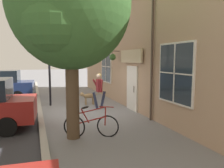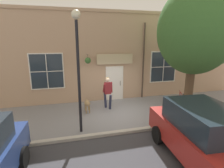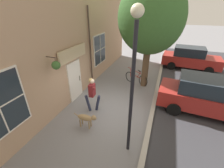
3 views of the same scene
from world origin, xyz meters
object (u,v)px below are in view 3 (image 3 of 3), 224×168
Objects in this scene: dog_on_leash at (86,118)px; street_lamp at (133,70)px; parked_car_mid_block at (206,96)px; street_tree_by_curb at (152,20)px; parked_car_far_end at (190,58)px; pedestrian_walking at (92,92)px; leaning_bicycle at (136,78)px.

dog_on_leash is 0.23× the size of street_lamp.
street_tree_by_curb is at bearing 149.18° from parked_car_mid_block.
street_tree_by_curb is at bearing 92.69° from street_lamp.
dog_on_leash is at bearing 166.00° from street_lamp.
dog_on_leash is 10.13m from parked_car_far_end.
pedestrian_walking is 1.08× the size of leaning_bicycle.
leaning_bicycle is (1.06, 4.78, -0.09)m from dog_on_leash.
street_lamp reaches higher than parked_car_far_end.
pedestrian_walking is 0.39× the size of parked_car_far_end.
street_tree_by_curb is 3.63m from leaning_bicycle.
street_tree_by_curb reaches higher than parked_car_far_end.
leaning_bicycle is 0.35× the size of street_lamp.
parked_car_mid_block is (5.02, 1.77, -0.17)m from pedestrian_walking.
leaning_bicycle is 0.37× the size of parked_car_far_end.
street_tree_by_curb is (1.66, 4.75, 3.48)m from dog_on_leash.
dog_on_leash is 4.90m from leaning_bicycle.
parked_car_mid_block reaches higher than leaning_bicycle.
street_tree_by_curb reaches higher than leaning_bicycle.
street_tree_by_curb is 1.30× the size of street_lamp.
parked_car_mid_block is (4.75, 2.91, 0.41)m from dog_on_leash.
street_tree_by_curb is at bearing -3.50° from leaning_bicycle.
leaning_bicycle is 4.17m from parked_car_mid_block.
parked_car_far_end is (4.56, 9.03, 0.41)m from dog_on_leash.
leaning_bicycle is at bearing 153.01° from parked_car_mid_block.
street_lamp is (0.85, -5.26, 2.67)m from leaning_bicycle.
leaning_bicycle is 5.53m from parked_car_far_end.
leaning_bicycle is at bearing 176.50° from street_tree_by_curb.
pedestrian_walking is at bearing -121.47° from parked_car_far_end.
pedestrian_walking is 5.33m from parked_car_mid_block.
parked_car_mid_block is at bearing 31.46° from dog_on_leash.
street_tree_by_curb is 3.73× the size of leaning_bicycle.
pedestrian_walking is 0.39× the size of parked_car_mid_block.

